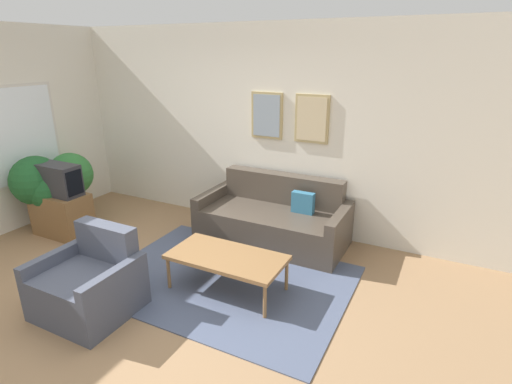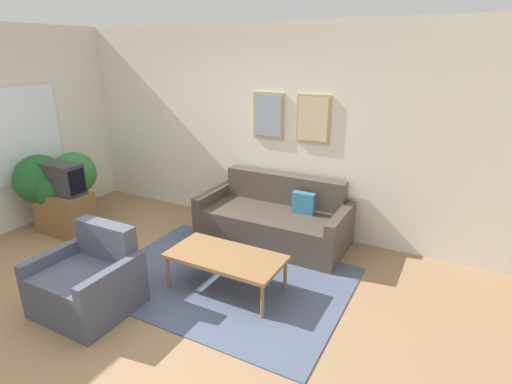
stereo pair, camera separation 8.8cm
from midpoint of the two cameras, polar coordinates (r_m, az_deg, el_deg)
ground_plane at (r=4.23m, az=-18.91°, el=-15.44°), size 16.00×16.00×0.00m
area_rug at (r=4.44m, az=-4.94°, el=-12.42°), size 2.59×1.89×0.01m
wall_back at (r=5.55m, az=-2.07°, el=9.17°), size 8.00×0.09×2.70m
couch at (r=5.17m, az=2.07°, el=-3.98°), size 1.88×0.90×0.83m
coffee_table at (r=4.11m, az=-4.80°, el=-9.41°), size 1.18×0.60×0.40m
tv_stand at (r=5.96m, az=-26.34°, el=-2.86°), size 0.76×0.43×0.57m
tv at (r=5.80m, az=-27.04°, el=1.63°), size 0.69×0.28×0.41m
armchair at (r=4.17m, az=-23.24°, el=-12.06°), size 0.84×0.76×0.79m
potted_plant_tall at (r=6.10m, az=-29.18°, el=1.16°), size 0.67×0.67×1.05m
potted_plant_by_window at (r=6.47m, az=-25.28°, el=2.09°), size 0.63×0.63×0.96m
potted_plant_small at (r=6.02m, az=-27.54°, el=-0.05°), size 0.57×0.57×0.88m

